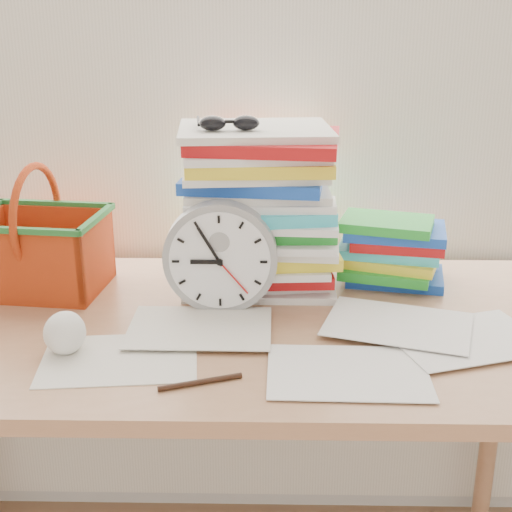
{
  "coord_description": "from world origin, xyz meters",
  "views": [
    {
      "loc": [
        0.09,
        0.35,
        1.33
      ],
      "look_at": [
        0.07,
        1.6,
        0.88
      ],
      "focal_mm": 50.0,
      "sensor_mm": 36.0,
      "label": 1
    }
  ],
  "objects_px": {
    "book_stack": "(389,250)",
    "basket": "(38,229)",
    "paper_stack": "(260,208)",
    "desk": "(222,355)",
    "clock": "(220,257)"
  },
  "relations": [
    {
      "from": "book_stack",
      "to": "basket",
      "type": "xyz_separation_m",
      "value": [
        -0.74,
        -0.06,
        0.06
      ]
    },
    {
      "from": "book_stack",
      "to": "basket",
      "type": "distance_m",
      "value": 0.75
    },
    {
      "from": "paper_stack",
      "to": "basket",
      "type": "distance_m",
      "value": 0.46
    },
    {
      "from": "paper_stack",
      "to": "desk",
      "type": "bearing_deg",
      "value": -110.32
    },
    {
      "from": "desk",
      "to": "clock",
      "type": "height_order",
      "value": "clock"
    },
    {
      "from": "clock",
      "to": "book_stack",
      "type": "xyz_separation_m",
      "value": [
        0.36,
        0.16,
        -0.04
      ]
    },
    {
      "from": "desk",
      "to": "paper_stack",
      "type": "bearing_deg",
      "value": 69.68
    },
    {
      "from": "paper_stack",
      "to": "clock",
      "type": "bearing_deg",
      "value": -117.95
    },
    {
      "from": "desk",
      "to": "paper_stack",
      "type": "distance_m",
      "value": 0.32
    },
    {
      "from": "desk",
      "to": "book_stack",
      "type": "bearing_deg",
      "value": 31.66
    },
    {
      "from": "paper_stack",
      "to": "basket",
      "type": "bearing_deg",
      "value": -175.25
    },
    {
      "from": "desk",
      "to": "basket",
      "type": "bearing_deg",
      "value": 158.07
    },
    {
      "from": "paper_stack",
      "to": "basket",
      "type": "relative_size",
      "value": 1.28
    },
    {
      "from": "desk",
      "to": "clock",
      "type": "distance_m",
      "value": 0.19
    },
    {
      "from": "desk",
      "to": "book_stack",
      "type": "height_order",
      "value": "book_stack"
    }
  ]
}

